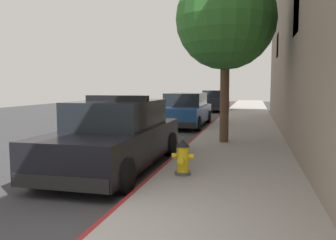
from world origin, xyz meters
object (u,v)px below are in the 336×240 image
object	(u,v)px
street_tree	(226,20)
parked_car_dark_far	(215,101)
parked_car_silver_ahead	(186,110)
fire_hydrant	(183,157)
police_cruiser	(117,136)

from	to	relation	value
street_tree	parked_car_dark_far	bearing A→B (deg)	97.25
parked_car_dark_far	street_tree	xyz separation A→B (m)	(1.98, -15.56, 3.16)
parked_car_silver_ahead	parked_car_dark_far	distance (m)	10.43
fire_hydrant	street_tree	xyz separation A→B (m)	(0.45, 4.26, 3.40)
parked_car_silver_ahead	fire_hydrant	world-z (taller)	parked_car_silver_ahead
parked_car_silver_ahead	fire_hydrant	size ratio (longest dim) A/B	6.37
police_cruiser	street_tree	world-z (taller)	street_tree
parked_car_silver_ahead	fire_hydrant	distance (m)	9.56
police_cruiser	parked_car_dark_far	world-z (taller)	police_cruiser
parked_car_silver_ahead	parked_car_dark_far	bearing A→B (deg)	88.64
police_cruiser	fire_hydrant	bearing A→B (deg)	-24.20
fire_hydrant	street_tree	distance (m)	5.47
parked_car_dark_far	parked_car_silver_ahead	bearing A→B (deg)	-91.36
police_cruiser	parked_car_dark_far	bearing A→B (deg)	89.46
parked_car_dark_far	fire_hydrant	xyz separation A→B (m)	(1.53, -19.82, -0.24)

